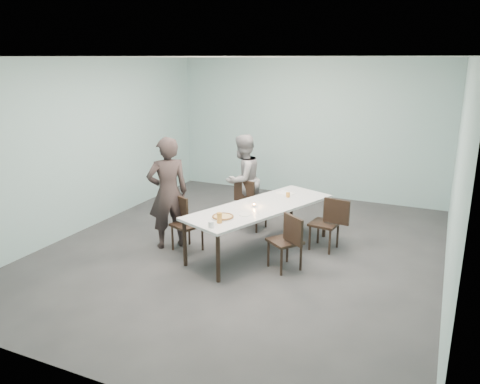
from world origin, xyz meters
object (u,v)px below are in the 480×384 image
at_px(tealight, 254,206).
at_px(chair_far_right, 329,220).
at_px(chair_near_right, 288,238).
at_px(beer_glass, 219,218).
at_px(chair_far_left, 249,201).
at_px(diner_far, 243,180).
at_px(table, 260,209).
at_px(diner_near, 168,193).
at_px(water_tumbler, 211,225).
at_px(side_plate, 245,215).
at_px(pizza, 223,217).
at_px(amber_tumbler, 288,195).
at_px(chair_near_left, 184,219).

bearing_deg(tealight, chair_far_right, 27.63).
relative_size(chair_near_right, beer_glass, 5.80).
relative_size(chair_far_left, diner_far, 0.52).
height_order(chair_near_right, chair_far_right, same).
distance_m(table, diner_near, 1.49).
relative_size(diner_near, beer_glass, 12.12).
bearing_deg(chair_far_right, water_tumbler, 61.12).
bearing_deg(chair_far_right, table, 33.00).
distance_m(chair_far_left, side_plate, 1.52).
bearing_deg(tealight, pizza, -107.39).
bearing_deg(chair_far_left, tealight, -55.05).
distance_m(chair_far_right, water_tumbler, 2.09).
xyz_separation_m(chair_far_left, amber_tumbler, (0.81, -0.27, 0.29)).
xyz_separation_m(chair_near_left, pizza, (0.86, -0.32, 0.27)).
bearing_deg(beer_glass, water_tumbler, -94.59).
xyz_separation_m(chair_far_left, diner_near, (-0.84, -1.35, 0.41)).
distance_m(diner_far, tealight, 1.37).
relative_size(chair_far_right, diner_far, 0.52).
relative_size(chair_near_right, chair_far_right, 1.00).
relative_size(diner_far, pizza, 4.91).
height_order(chair_far_right, beer_glass, beer_glass).
xyz_separation_m(water_tumbler, tealight, (0.18, 1.10, -0.02)).
relative_size(chair_far_right, water_tumbler, 9.67).
bearing_deg(chair_far_left, chair_far_right, -7.48).
bearing_deg(chair_far_left, chair_near_right, -41.64).
bearing_deg(water_tumbler, diner_near, 147.52).
relative_size(chair_near_left, chair_far_left, 1.00).
xyz_separation_m(diner_near, pizza, (1.13, -0.32, -0.14)).
xyz_separation_m(pizza, tealight, (0.21, 0.68, 0.00)).
height_order(table, chair_far_right, chair_far_right).
bearing_deg(amber_tumbler, diner_near, -146.79).
xyz_separation_m(diner_near, diner_far, (0.63, 1.53, -0.08)).
bearing_deg(diner_near, chair_near_left, 135.04).
bearing_deg(water_tumbler, chair_near_left, 140.11).
distance_m(diner_near, beer_glass, 1.29).
bearing_deg(side_plate, chair_near_right, -2.52).
height_order(diner_far, pizza, diner_far).
relative_size(chair_near_left, water_tumbler, 9.67).
height_order(diner_far, water_tumbler, diner_far).
bearing_deg(tealight, beer_glass, -100.51).
distance_m(chair_near_right, diner_near, 2.10).
height_order(beer_glass, tealight, beer_glass).
bearing_deg(diner_far, tealight, 48.22).
height_order(tealight, amber_tumbler, amber_tumbler).
distance_m(diner_far, side_plate, 1.75).
xyz_separation_m(pizza, side_plate, (0.23, 0.26, -0.01)).
height_order(chair_far_left, amber_tumbler, chair_far_left).
distance_m(table, chair_far_right, 1.12).
distance_m(chair_far_left, diner_far, 0.43).
bearing_deg(chair_far_left, beer_glass, -71.65).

